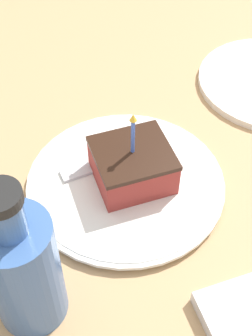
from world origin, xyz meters
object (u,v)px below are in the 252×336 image
(cake_slice, at_px, (131,167))
(bottle, at_px, (22,269))
(plate, at_px, (126,184))
(fork, at_px, (104,162))

(cake_slice, bearing_deg, bottle, 38.73)
(bottle, bearing_deg, plate, -139.90)
(cake_slice, height_order, bottle, bottle)
(bottle, bearing_deg, fork, -128.68)
(bottle, bearing_deg, cake_slice, -141.27)
(plate, relative_size, bottle, 1.32)
(plate, bearing_deg, cake_slice, 178.26)
(cake_slice, relative_size, bottle, 0.57)
(fork, relative_size, bottle, 0.74)
(cake_slice, distance_m, fork, 0.06)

